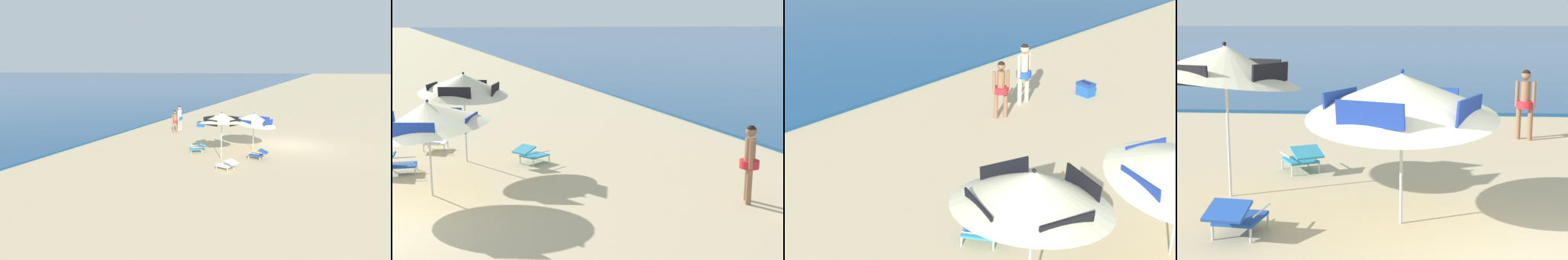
# 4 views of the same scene
# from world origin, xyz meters

# --- Properties ---
(beach_umbrella_striped_main) EXTENTS (2.87, 2.84, 2.42)m
(beach_umbrella_striped_main) POSITION_xyz_m (-4.36, 2.84, 2.02)
(beach_umbrella_striped_main) COLOR silver
(beach_umbrella_striped_main) RESTS_ON ground
(lounge_chair_under_umbrella) EXTENTS (0.89, 1.01, 0.50)m
(lounge_chair_under_umbrella) POSITION_xyz_m (-3.55, 4.37, 0.28)
(lounge_chair_under_umbrella) COLOR teal
(lounge_chair_under_umbrella) RESTS_ON ground
(person_standing_near_shore) EXTENTS (0.42, 0.39, 1.59)m
(person_standing_near_shore) POSITION_xyz_m (0.86, 7.77, 0.92)
(person_standing_near_shore) COLOR #8C6042
(person_standing_near_shore) RESTS_ON ground
(person_standing_beside) EXTENTS (0.52, 0.43, 1.75)m
(person_standing_beside) POSITION_xyz_m (2.13, 7.99, 1.01)
(person_standing_beside) COLOR beige
(person_standing_beside) RESTS_ON ground
(cooler_box) EXTENTS (0.43, 0.55, 0.43)m
(cooler_box) POSITION_xyz_m (3.87, 6.98, 0.20)
(cooler_box) COLOR #1E56A8
(cooler_box) RESTS_ON ground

